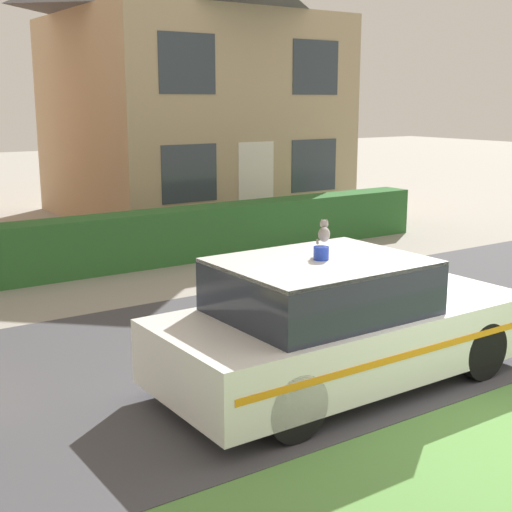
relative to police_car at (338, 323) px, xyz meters
name	(u,v)px	position (x,y,z in m)	size (l,w,h in m)	color
road_strip	(306,336)	(0.71, 1.46, -0.69)	(28.00, 5.12, 0.01)	#424247
garden_hedge	(112,243)	(0.10, 6.44, -0.19)	(14.47, 0.71, 1.02)	#2D662D
police_car	(338,323)	(0.00, 0.00, 0.00)	(4.27, 1.85, 1.57)	black
cat	(324,233)	(-0.06, 0.20, 0.98)	(0.26, 0.23, 0.24)	gray
house_right	(190,74)	(4.63, 11.55, 3.05)	(6.82, 6.48, 7.35)	tan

